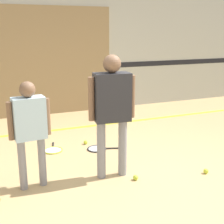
{
  "coord_description": "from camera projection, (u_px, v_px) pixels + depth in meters",
  "views": [
    {
      "loc": [
        -1.55,
        -3.35,
        1.84
      ],
      "look_at": [
        -0.16,
        0.09,
        0.86
      ],
      "focal_mm": 50.0,
      "sensor_mm": 36.0,
      "label": 1
    }
  ],
  "objects": [
    {
      "name": "racket_second_spare",
      "position": [
        53.0,
        150.0,
        4.9
      ],
      "size": [
        0.36,
        0.52,
        0.03
      ],
      "rotation": [
        0.0,
        0.0,
        1.35
      ],
      "color": "#C6D838",
      "rests_on": "ground_plane"
    },
    {
      "name": "tennis_ball_near_instructor",
      "position": [
        136.0,
        177.0,
        3.93
      ],
      "size": [
        0.07,
        0.07,
        0.07
      ],
      "primitive_type": "sphere",
      "color": "#CCE038",
      "rests_on": "ground_plane"
    },
    {
      "name": "wall_back",
      "position": [
        60.0,
        41.0,
        6.8
      ],
      "size": [
        16.0,
        0.07,
        3.2
      ],
      "color": "beige",
      "rests_on": "ground_plane"
    },
    {
      "name": "racket_spare_on_floor",
      "position": [
        98.0,
        149.0,
        4.94
      ],
      "size": [
        0.55,
        0.38,
        0.03
      ],
      "rotation": [
        0.0,
        0.0,
        5.98
      ],
      "color": "#28282D",
      "rests_on": "ground_plane"
    },
    {
      "name": "floor_stripe",
      "position": [
        78.0,
        127.0,
        6.05
      ],
      "size": [
        14.4,
        0.1,
        0.01
      ],
      "color": "yellow",
      "rests_on": "ground_plane"
    },
    {
      "name": "tennis_ball_stray_left",
      "position": [
        206.0,
        171.0,
        4.11
      ],
      "size": [
        0.07,
        0.07,
        0.07
      ],
      "primitive_type": "sphere",
      "color": "#CCE038",
      "rests_on": "ground_plane"
    },
    {
      "name": "person_student_left",
      "position": [
        30.0,
        124.0,
        3.57
      ],
      "size": [
        0.49,
        0.23,
        1.29
      ],
      "rotation": [
        0.0,
        0.0,
        0.09
      ],
      "color": "gray",
      "rests_on": "ground_plane"
    },
    {
      "name": "tennis_ball_by_spare_racket",
      "position": [
        86.0,
        142.0,
        5.16
      ],
      "size": [
        0.07,
        0.07,
        0.07
      ],
      "primitive_type": "sphere",
      "color": "#CCE038",
      "rests_on": "ground_plane"
    },
    {
      "name": "wall_panel",
      "position": [
        50.0,
        62.0,
        6.77
      ],
      "size": [
        2.74,
        0.05,
        2.33
      ],
      "color": "#9E7F56",
      "rests_on": "ground_plane"
    },
    {
      "name": "person_instructor",
      "position": [
        112.0,
        104.0,
        3.81
      ],
      "size": [
        0.59,
        0.28,
        1.56
      ],
      "rotation": [
        0.0,
        0.0,
        -0.09
      ],
      "color": "gray",
      "rests_on": "ground_plane"
    },
    {
      "name": "ground_plane",
      "position": [
        126.0,
        176.0,
        4.04
      ],
      "size": [
        16.0,
        16.0,
        0.0
      ],
      "primitive_type": "plane",
      "color": "tan"
    }
  ]
}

